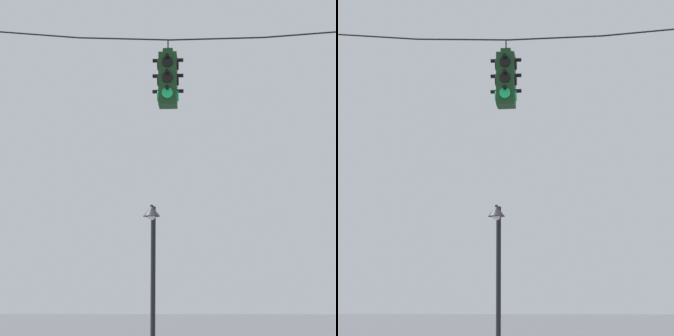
# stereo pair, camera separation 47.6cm
# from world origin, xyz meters

# --- Properties ---
(span_wire) EXTENTS (12.35, 0.03, 0.60)m
(span_wire) POSITION_xyz_m (0.00, 0.48, 7.15)
(span_wire) COLOR black
(traffic_light_near_left_pole) EXTENTS (0.58, 0.58, 1.32)m
(traffic_light_near_left_pole) POSITION_xyz_m (-0.92, 0.48, 6.17)
(traffic_light_near_left_pole) COLOR #143819
(street_lamp) EXTENTS (0.42, 0.73, 4.40)m
(street_lamp) POSITION_xyz_m (-1.59, 4.71, 3.11)
(street_lamp) COLOR black
(street_lamp) RESTS_ON ground_plane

